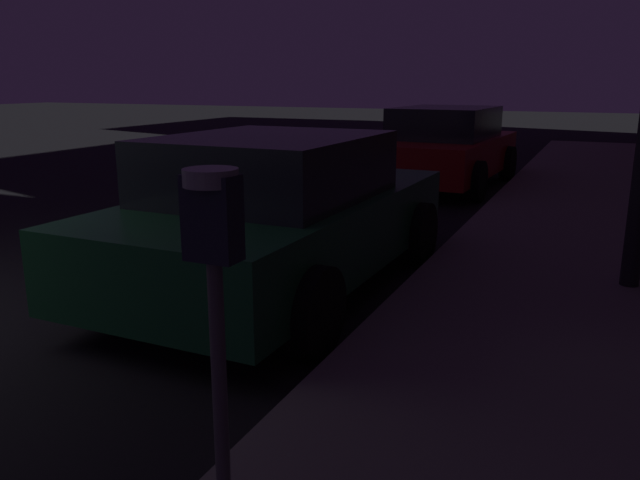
{
  "coord_description": "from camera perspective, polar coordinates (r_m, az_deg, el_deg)",
  "views": [
    {
      "loc": [
        5.52,
        -2.18,
        1.89
      ],
      "look_at": [
        4.01,
        1.16,
        0.97
      ],
      "focal_mm": 35.52,
      "sensor_mm": 36.0,
      "label": 1
    }
  ],
  "objects": [
    {
      "name": "parking_meter",
      "position": [
        2.24,
        -9.49,
        -2.69
      ],
      "size": [
        0.19,
        0.19,
        1.45
      ],
      "color": "#59595B",
      "rests_on": "sidewalk"
    },
    {
      "name": "car_red",
      "position": [
        11.81,
        11.2,
        8.2
      ],
      "size": [
        2.16,
        4.14,
        1.43
      ],
      "color": "maroon",
      "rests_on": "ground"
    },
    {
      "name": "car_green",
      "position": [
        5.79,
        -3.75,
        2.35
      ],
      "size": [
        2.17,
        4.13,
        1.43
      ],
      "color": "#19592D",
      "rests_on": "ground"
    }
  ]
}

